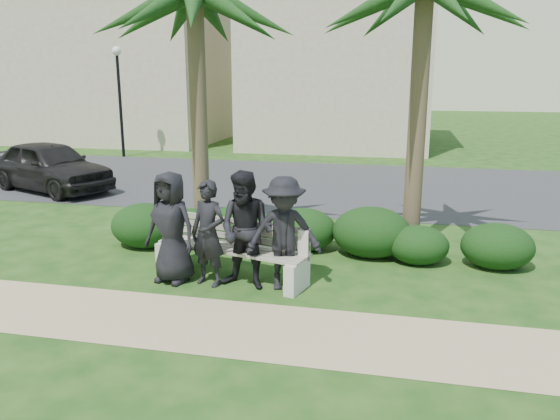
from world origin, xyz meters
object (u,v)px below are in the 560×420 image
(man_b, at_px, (208,233))
(car_a, at_px, (50,166))
(street_lamp, at_px, (119,82))
(man_c, at_px, (246,230))
(man_d, at_px, (284,233))
(man_a, at_px, (171,227))
(park_bench, at_px, (231,253))

(man_b, bearing_deg, car_a, 156.23)
(street_lamp, distance_m, man_c, 15.31)
(street_lamp, xyz_separation_m, man_b, (8.11, -12.43, -2.12))
(man_b, bearing_deg, man_d, 21.39)
(man_a, xyz_separation_m, car_a, (-6.19, 5.82, -0.18))
(man_a, bearing_deg, man_c, 12.47)
(man_b, relative_size, car_a, 0.40)
(park_bench, height_order, car_a, car_a)
(man_d, bearing_deg, car_a, 129.84)
(street_lamp, bearing_deg, man_c, -54.96)
(man_a, distance_m, car_a, 8.50)
(park_bench, height_order, man_b, man_b)
(man_b, distance_m, man_c, 0.61)
(park_bench, bearing_deg, car_a, 157.01)
(man_a, xyz_separation_m, man_d, (1.78, 0.08, -0.01))
(street_lamp, distance_m, man_b, 14.99)
(street_lamp, xyz_separation_m, car_a, (1.30, -6.60, -2.24))
(street_lamp, height_order, man_a, street_lamp)
(street_lamp, relative_size, man_c, 2.36)
(man_b, xyz_separation_m, car_a, (-6.81, 5.83, -0.12))
(street_lamp, height_order, man_b, street_lamp)
(car_a, bearing_deg, man_a, -111.13)
(street_lamp, bearing_deg, man_b, -56.89)
(man_c, xyz_separation_m, man_d, (0.56, 0.09, -0.04))
(man_c, relative_size, car_a, 0.44)
(man_c, height_order, car_a, man_c)
(park_bench, xyz_separation_m, man_c, (0.37, -0.36, 0.50))
(park_bench, distance_m, man_a, 1.03)
(park_bench, xyz_separation_m, man_b, (-0.23, -0.36, 0.42))
(street_lamp, height_order, car_a, street_lamp)
(man_b, relative_size, man_d, 0.95)
(street_lamp, distance_m, man_a, 14.65)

